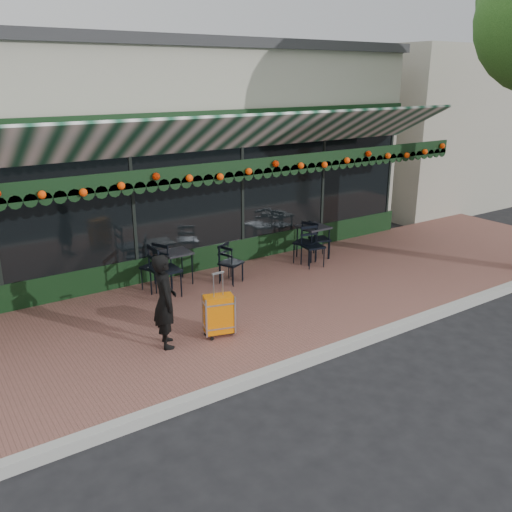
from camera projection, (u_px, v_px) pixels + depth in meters
ground at (308, 361)px, 7.97m from camera, size 80.00×80.00×0.00m
sidewalk at (236, 310)px, 9.52m from camera, size 18.00×4.00×0.15m
curb at (312, 358)px, 7.88m from camera, size 18.00×0.16×0.15m
restaurant_building at (111, 148)px, 13.41m from camera, size 12.00×9.60×4.50m
neighbor_building_right at (444, 120)px, 20.39m from camera, size 12.00×8.00×4.80m
woman at (165, 301)px, 7.90m from camera, size 0.47×0.59×1.43m
suitcase at (219, 315)px, 8.32m from camera, size 0.50×0.36×1.03m
cafe_table_a at (313, 229)px, 11.78m from camera, size 0.59×0.59×0.73m
cafe_table_b at (176, 255)px, 10.35m from camera, size 0.52×0.52×0.65m
chair_a_left at (305, 243)px, 11.57m from camera, size 0.57×0.57×0.87m
chair_a_right at (320, 239)px, 11.91m from camera, size 0.51×0.51×0.82m
chair_a_front at (313, 247)px, 11.35m from camera, size 0.49×0.49×0.85m
chair_b_left at (154, 267)px, 10.12m from camera, size 0.57×0.57×0.85m
chair_b_right at (231, 263)px, 10.52m from camera, size 0.47×0.47×0.76m
chair_b_front at (231, 264)px, 10.44m from camera, size 0.51×0.51×0.78m
chair_solo at (165, 270)px, 9.77m from camera, size 0.51×0.51×0.99m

